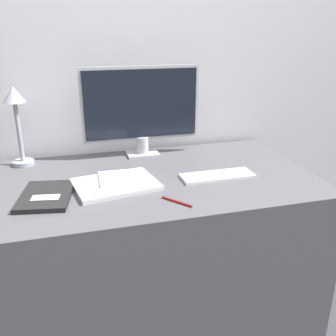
# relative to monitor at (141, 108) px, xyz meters

# --- Properties ---
(ground_plane) EXTENTS (10.00, 10.00, 0.00)m
(ground_plane) POSITION_rel_monitor_xyz_m (0.00, -0.43, -0.97)
(ground_plane) COLOR #38383D
(wall_back) EXTENTS (3.60, 0.05, 2.40)m
(wall_back) POSITION_rel_monitor_xyz_m (0.00, 0.14, 0.23)
(wall_back) COLOR silver
(wall_back) RESTS_ON ground_plane
(desk) EXTENTS (1.32, 0.78, 0.74)m
(desk) POSITION_rel_monitor_xyz_m (0.00, -0.30, -0.60)
(desk) COLOR #4C4C51
(desk) RESTS_ON ground_plane
(monitor) EXTENTS (0.57, 0.11, 0.43)m
(monitor) POSITION_rel_monitor_xyz_m (0.00, 0.00, 0.00)
(monitor) COLOR #B7B7BC
(monitor) RESTS_ON desk
(keyboard) EXTENTS (0.31, 0.11, 0.01)m
(keyboard) POSITION_rel_monitor_xyz_m (0.25, -0.37, -0.22)
(keyboard) COLOR silver
(keyboard) RESTS_ON desk
(laptop) EXTENTS (0.35, 0.28, 0.02)m
(laptop) POSITION_rel_monitor_xyz_m (-0.18, -0.36, -0.22)
(laptop) COLOR silver
(laptop) RESTS_ON desk
(ereader) EXTENTS (0.14, 0.17, 0.01)m
(ereader) POSITION_rel_monitor_xyz_m (-0.17, -0.33, -0.21)
(ereader) COLOR white
(ereader) RESTS_ON laptop
(desk_lamp) EXTENTS (0.10, 0.10, 0.36)m
(desk_lamp) POSITION_rel_monitor_xyz_m (-0.55, 0.01, 0.01)
(desk_lamp) COLOR #999EA8
(desk_lamp) RESTS_ON desk
(notebook) EXTENTS (0.22, 0.28, 0.02)m
(notebook) POSITION_rel_monitor_xyz_m (-0.44, -0.40, -0.22)
(notebook) COLOR black
(notebook) RESTS_ON desk
(pen) EXTENTS (0.09, 0.11, 0.01)m
(pen) POSITION_rel_monitor_xyz_m (0.01, -0.56, -0.23)
(pen) COLOR maroon
(pen) RESTS_ON desk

